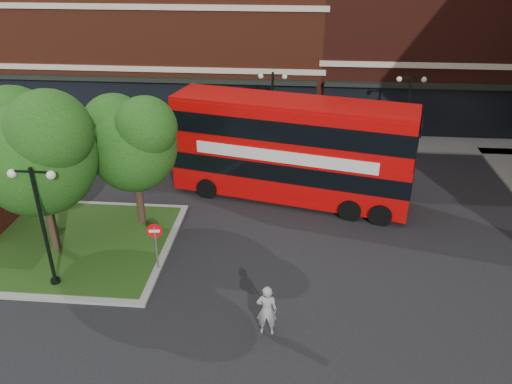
# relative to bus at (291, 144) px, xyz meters

# --- Properties ---
(ground) EXTENTS (120.00, 120.00, 0.00)m
(ground) POSITION_rel_bus_xyz_m (-3.28, -8.39, -2.97)
(ground) COLOR black
(ground) RESTS_ON ground
(pavement_far) EXTENTS (44.00, 3.00, 0.12)m
(pavement_far) POSITION_rel_bus_xyz_m (-3.28, 8.11, -2.91)
(pavement_far) COLOR slate
(pavement_far) RESTS_ON ground
(terrace_far_left) EXTENTS (26.00, 12.00, 14.00)m
(terrace_far_left) POSITION_rel_bus_xyz_m (-11.28, 15.61, 4.03)
(terrace_far_left) COLOR #612717
(terrace_far_left) RESTS_ON ground
(terrace_far_right) EXTENTS (18.00, 12.00, 16.00)m
(terrace_far_right) POSITION_rel_bus_xyz_m (10.72, 15.61, 5.03)
(terrace_far_right) COLOR #471911
(terrace_far_right) RESTS_ON ground
(traffic_island) EXTENTS (12.60, 7.60, 0.15)m
(traffic_island) POSITION_rel_bus_xyz_m (-11.28, -5.39, -2.90)
(traffic_island) COLOR gray
(traffic_island) RESTS_ON ground
(tree_island_west) EXTENTS (5.40, 4.71, 7.21)m
(tree_island_west) POSITION_rel_bus_xyz_m (-9.88, -5.81, 1.83)
(tree_island_west) COLOR #2D2116
(tree_island_west) RESTS_ON ground
(tree_island_east) EXTENTS (4.46, 3.90, 6.29)m
(tree_island_east) POSITION_rel_bus_xyz_m (-6.86, -3.33, 1.27)
(tree_island_east) COLOR #2D2116
(tree_island_east) RESTS_ON ground
(lamp_island) EXTENTS (1.72, 0.36, 5.00)m
(lamp_island) POSITION_rel_bus_xyz_m (-8.78, -8.19, -0.14)
(lamp_island) COLOR black
(lamp_island) RESTS_ON ground
(lamp_far_left) EXTENTS (1.72, 0.36, 5.00)m
(lamp_far_left) POSITION_rel_bus_xyz_m (-1.28, 6.11, -0.14)
(lamp_far_left) COLOR black
(lamp_far_left) RESTS_ON ground
(lamp_far_right) EXTENTS (1.72, 0.36, 5.00)m
(lamp_far_right) POSITION_rel_bus_xyz_m (6.72, 6.11, -0.14)
(lamp_far_right) COLOR black
(lamp_far_right) RESTS_ON ground
(bus) EXTENTS (12.14, 5.37, 4.52)m
(bus) POSITION_rel_bus_xyz_m (0.00, 0.00, 0.00)
(bus) COLOR #C20707
(bus) RESTS_ON ground
(woman) EXTENTS (0.70, 0.46, 1.92)m
(woman) POSITION_rel_bus_xyz_m (-0.49, -10.05, -2.01)
(woman) COLOR gray
(woman) RESTS_ON ground
(car_silver) EXTENTS (4.65, 1.92, 1.57)m
(car_silver) POSITION_rel_bus_xyz_m (-8.96, 6.11, -2.18)
(car_silver) COLOR #AAACB1
(car_silver) RESTS_ON ground
(car_white) EXTENTS (4.47, 2.07, 1.42)m
(car_white) POSITION_rel_bus_xyz_m (-0.28, 6.11, -2.26)
(car_white) COLOR white
(car_white) RESTS_ON ground
(no_entry_sign) EXTENTS (0.60, 0.12, 2.18)m
(no_entry_sign) POSITION_rel_bus_xyz_m (-5.08, -6.89, -1.41)
(no_entry_sign) COLOR slate
(no_entry_sign) RESTS_ON ground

